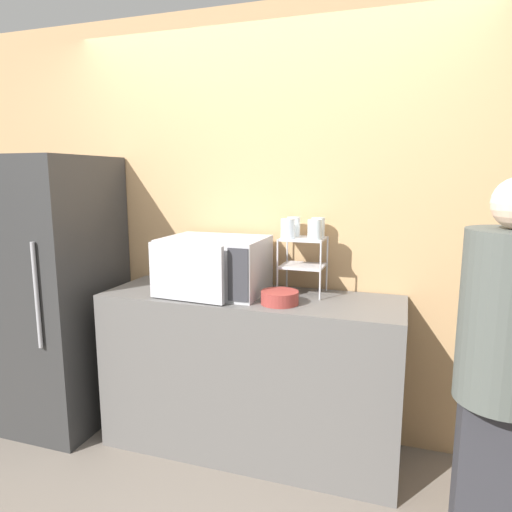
{
  "coord_description": "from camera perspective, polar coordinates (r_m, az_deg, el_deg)",
  "views": [
    {
      "loc": [
        0.82,
        -2.11,
        1.61
      ],
      "look_at": [
        0.02,
        0.31,
        1.17
      ],
      "focal_mm": 32.0,
      "sensor_mm": 36.0,
      "label": 1
    }
  ],
  "objects": [
    {
      "name": "dish_rack",
      "position": [
        2.62,
        5.9,
        0.29
      ],
      "size": [
        0.25,
        0.23,
        0.33
      ],
      "color": "#B2B2B7",
      "rests_on": "counter"
    },
    {
      "name": "refrigerator",
      "position": [
        3.24,
        -23.75,
        -4.19
      ],
      "size": [
        0.67,
        0.72,
        1.73
      ],
      "color": "#2D2D2D",
      "rests_on": "ground_plane"
    },
    {
      "name": "glass_back_left",
      "position": [
        2.68,
        4.71,
        3.7
      ],
      "size": [
        0.08,
        0.08,
        0.11
      ],
      "color": "silver",
      "rests_on": "dish_rack"
    },
    {
      "name": "ground_plane",
      "position": [
        2.78,
        -2.75,
        -25.55
      ],
      "size": [
        12.0,
        12.0,
        0.0
      ],
      "primitive_type": "plane",
      "color": "#6B6056"
    },
    {
      "name": "bowl",
      "position": [
        2.44,
        2.98,
        -5.22
      ],
      "size": [
        0.2,
        0.2,
        0.07
      ],
      "color": "maroon",
      "rests_on": "counter"
    },
    {
      "name": "person",
      "position": [
        2.05,
        28.53,
        -11.59
      ],
      "size": [
        0.35,
        0.35,
        1.61
      ],
      "color": "#2D2D33",
      "rests_on": "ground_plane"
    },
    {
      "name": "glass_front_right",
      "position": [
        2.53,
        7.34,
        3.29
      ],
      "size": [
        0.08,
        0.08,
        0.11
      ],
      "color": "silver",
      "rests_on": "dish_rack"
    },
    {
      "name": "glass_back_right",
      "position": [
        2.65,
        7.76,
        3.58
      ],
      "size": [
        0.08,
        0.08,
        0.11
      ],
      "color": "silver",
      "rests_on": "dish_rack"
    },
    {
      "name": "glass_front_left",
      "position": [
        2.56,
        3.98,
        3.43
      ],
      "size": [
        0.08,
        0.08,
        0.11
      ],
      "color": "silver",
      "rests_on": "dish_rack"
    },
    {
      "name": "microwave",
      "position": [
        2.66,
        -5.29,
        -1.16
      ],
      "size": [
        0.58,
        0.5,
        0.32
      ],
      "color": "#ADADB2",
      "rests_on": "counter"
    },
    {
      "name": "counter",
      "position": [
        2.77,
        -0.68,
        -14.39
      ],
      "size": [
        1.71,
        0.56,
        0.94
      ],
      "color": "#595654",
      "rests_on": "ground_plane"
    },
    {
      "name": "wall_back",
      "position": [
        2.85,
        1.4,
        3.65
      ],
      "size": [
        8.0,
        0.06,
        2.6
      ],
      "color": "tan",
      "rests_on": "ground_plane"
    }
  ]
}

